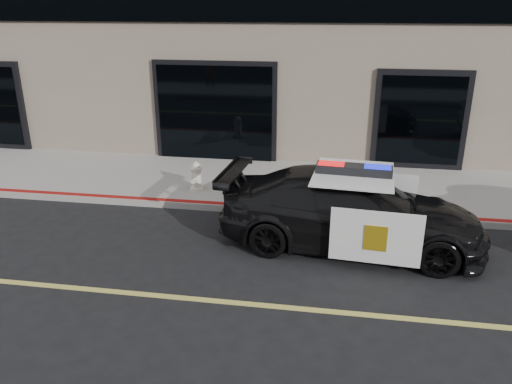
# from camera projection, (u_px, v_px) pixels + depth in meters

# --- Properties ---
(ground) EXTENTS (120.00, 120.00, 0.00)m
(ground) POSITION_uv_depth(u_px,v_px,m) (175.00, 297.00, 7.81)
(ground) COLOR black
(ground) RESTS_ON ground
(sidewalk_n) EXTENTS (60.00, 3.50, 0.15)m
(sidewalk_n) POSITION_uv_depth(u_px,v_px,m) (239.00, 182.00, 12.62)
(sidewalk_n) COLOR gray
(sidewalk_n) RESTS_ON ground
(police_car) EXTENTS (2.77, 5.19, 1.59)m
(police_car) POSITION_uv_depth(u_px,v_px,m) (351.00, 210.00, 9.26)
(police_car) COLOR black
(police_car) RESTS_ON ground
(fire_hydrant) EXTENTS (0.32, 0.44, 0.70)m
(fire_hydrant) POSITION_uv_depth(u_px,v_px,m) (196.00, 177.00, 11.76)
(fire_hydrant) COLOR silver
(fire_hydrant) RESTS_ON sidewalk_n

